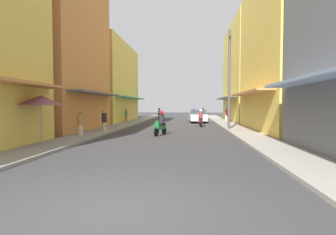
{
  "coord_description": "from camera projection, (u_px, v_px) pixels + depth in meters",
  "views": [
    {
      "loc": [
        1.37,
        -4.84,
        1.87
      ],
      "look_at": [
        -0.16,
        13.09,
        1.09
      ],
      "focal_mm": 28.69,
      "sensor_mm": 36.0,
      "label": 1
    }
  ],
  "objects": [
    {
      "name": "ground_plane",
      "position": [
        176.0,
        127.0,
        24.22
      ],
      "size": [
        102.5,
        102.5,
        0.0
      ],
      "primitive_type": "plane",
      "color": "#38383A"
    },
    {
      "name": "sidewalk_left",
      "position": [
        121.0,
        126.0,
        24.64
      ],
      "size": [
        1.98,
        54.59,
        0.12
      ],
      "primitive_type": "cube",
      "color": "gray",
      "rests_on": "ground"
    },
    {
      "name": "sidewalk_right",
      "position": [
        232.0,
        126.0,
        23.79
      ],
      "size": [
        1.98,
        54.59,
        0.12
      ],
      "primitive_type": "cube",
      "color": "#9E9991",
      "rests_on": "ground"
    },
    {
      "name": "building_left_mid",
      "position": [
        52.0,
        24.0,
        19.95
      ],
      "size": [
        7.05,
        9.16,
        15.9
      ],
      "color": "#D88C4C",
      "rests_on": "ground"
    },
    {
      "name": "building_left_far",
      "position": [
        103.0,
        83.0,
        31.58
      ],
      "size": [
        7.05,
        12.24,
        9.07
      ],
      "color": "#EFD159",
      "rests_on": "ground"
    },
    {
      "name": "building_right_mid",
      "position": [
        297.0,
        53.0,
        19.29
      ],
      "size": [
        7.05,
        11.37,
        11.37
      ],
      "color": "#EFD159",
      "rests_on": "ground"
    },
    {
      "name": "building_right_far",
      "position": [
        255.0,
        74.0,
        31.78
      ],
      "size": [
        7.05,
        13.03,
        11.41
      ],
      "color": "#EFD159",
      "rests_on": "ground"
    },
    {
      "name": "motorbike_silver",
      "position": [
        193.0,
        115.0,
        35.76
      ],
      "size": [
        0.76,
        1.74,
        1.58
      ],
      "color": "black",
      "rests_on": "ground"
    },
    {
      "name": "motorbike_maroon",
      "position": [
        201.0,
        119.0,
        23.97
      ],
      "size": [
        0.55,
        1.81,
        1.58
      ],
      "color": "black",
      "rests_on": "ground"
    },
    {
      "name": "motorbike_white",
      "position": [
        159.0,
        114.0,
        37.76
      ],
      "size": [
        0.55,
        1.81,
        1.58
      ],
      "color": "black",
      "rests_on": "ground"
    },
    {
      "name": "motorbike_green",
      "position": [
        161.0,
        124.0,
        16.94
      ],
      "size": [
        0.72,
        1.75,
        1.58
      ],
      "color": "black",
      "rests_on": "ground"
    },
    {
      "name": "motorbike_red",
      "position": [
        203.0,
        114.0,
        38.82
      ],
      "size": [
        0.64,
        1.78,
        1.58
      ],
      "color": "black",
      "rests_on": "ground"
    },
    {
      "name": "parked_car",
      "position": [
        198.0,
        116.0,
        29.96
      ],
      "size": [
        1.99,
        4.19,
        1.45
      ],
      "color": "silver",
      "rests_on": "ground"
    },
    {
      "name": "pedestrian_midway",
      "position": [
        126.0,
        115.0,
        28.77
      ],
      "size": [
        0.44,
        0.44,
        1.65
      ],
      "color": "#BF8C3F",
      "rests_on": "ground"
    },
    {
      "name": "pedestrian_foreground",
      "position": [
        80.0,
        124.0,
        16.04
      ],
      "size": [
        0.34,
        0.34,
        1.57
      ],
      "color": "beige",
      "rests_on": "ground"
    },
    {
      "name": "pedestrian_far",
      "position": [
        104.0,
        121.0,
        18.32
      ],
      "size": [
        0.34,
        0.34,
        1.62
      ],
      "color": "beige",
      "rests_on": "ground"
    },
    {
      "name": "pedestrian_crossing",
      "position": [
        226.0,
        115.0,
        31.4
      ],
      "size": [
        0.34,
        0.34,
        1.6
      ],
      "color": "beige",
      "rests_on": "ground"
    },
    {
      "name": "vendor_umbrella",
      "position": [
        41.0,
        100.0,
        12.15
      ],
      "size": [
        2.01,
        2.01,
        2.35
      ],
      "color": "#99999E",
      "rests_on": "ground"
    },
    {
      "name": "utility_pole",
      "position": [
        229.0,
        79.0,
        20.34
      ],
      "size": [
        0.2,
        1.2,
        7.62
      ],
      "color": "#4C4C4F",
      "rests_on": "ground"
    }
  ]
}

